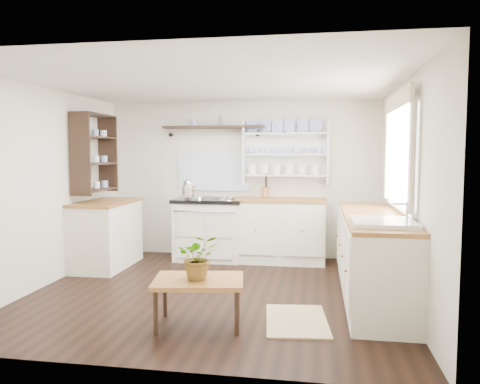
# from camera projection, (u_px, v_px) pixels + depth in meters

# --- Properties ---
(floor) EXTENTS (4.00, 3.80, 0.01)m
(floor) POSITION_uv_depth(u_px,v_px,m) (215.00, 292.00, 5.20)
(floor) COLOR black
(floor) RESTS_ON ground
(wall_back) EXTENTS (4.00, 0.02, 2.30)m
(wall_back) POSITION_uv_depth(u_px,v_px,m) (242.00, 179.00, 6.97)
(wall_back) COLOR silver
(wall_back) RESTS_ON ground
(wall_right) EXTENTS (0.02, 3.80, 2.30)m
(wall_right) POSITION_uv_depth(u_px,v_px,m) (406.00, 192.00, 4.77)
(wall_right) COLOR silver
(wall_right) RESTS_ON ground
(wall_left) EXTENTS (0.02, 3.80, 2.30)m
(wall_left) POSITION_uv_depth(u_px,v_px,m) (46.00, 187.00, 5.42)
(wall_left) COLOR silver
(wall_left) RESTS_ON ground
(ceiling) EXTENTS (4.00, 3.80, 0.01)m
(ceiling) POSITION_uv_depth(u_px,v_px,m) (214.00, 82.00, 5.00)
(ceiling) COLOR white
(ceiling) RESTS_ON wall_back
(window) EXTENTS (0.08, 1.55, 1.22)m
(window) POSITION_uv_depth(u_px,v_px,m) (399.00, 151.00, 4.90)
(window) COLOR white
(window) RESTS_ON wall_right
(aga_cooker) EXTENTS (0.99, 0.69, 0.92)m
(aga_cooker) POSITION_uv_depth(u_px,v_px,m) (210.00, 228.00, 6.77)
(aga_cooker) COLOR #EFE5CF
(aga_cooker) RESTS_ON floor
(back_cabinets) EXTENTS (1.27, 0.63, 0.90)m
(back_cabinets) POSITION_uv_depth(u_px,v_px,m) (280.00, 229.00, 6.63)
(back_cabinets) COLOR #EDE4CC
(back_cabinets) RESTS_ON floor
(right_cabinets) EXTENTS (0.62, 2.43, 0.90)m
(right_cabinets) POSITION_uv_depth(u_px,v_px,m) (373.00, 255.00, 4.98)
(right_cabinets) COLOR #EDE4CC
(right_cabinets) RESTS_ON floor
(belfast_sink) EXTENTS (0.55, 0.60, 0.45)m
(belfast_sink) POSITION_uv_depth(u_px,v_px,m) (383.00, 236.00, 4.21)
(belfast_sink) COLOR white
(belfast_sink) RESTS_ON right_cabinets
(left_cabinets) EXTENTS (0.62, 1.13, 0.90)m
(left_cabinets) POSITION_uv_depth(u_px,v_px,m) (106.00, 233.00, 6.32)
(left_cabinets) COLOR #EDE4CC
(left_cabinets) RESTS_ON floor
(plate_rack) EXTENTS (1.20, 0.22, 0.90)m
(plate_rack) POSITION_uv_depth(u_px,v_px,m) (286.00, 152.00, 6.79)
(plate_rack) COLOR white
(plate_rack) RESTS_ON wall_back
(high_shelf) EXTENTS (1.50, 0.29, 0.16)m
(high_shelf) POSITION_uv_depth(u_px,v_px,m) (214.00, 128.00, 6.85)
(high_shelf) COLOR black
(high_shelf) RESTS_ON wall_back
(left_shelving) EXTENTS (0.28, 0.80, 1.05)m
(left_shelving) POSITION_uv_depth(u_px,v_px,m) (95.00, 152.00, 6.25)
(left_shelving) COLOR black
(left_shelving) RESTS_ON wall_left
(kettle) EXTENTS (0.19, 0.19, 0.23)m
(kettle) POSITION_uv_depth(u_px,v_px,m) (188.00, 188.00, 6.65)
(kettle) COLOR silver
(kettle) RESTS_ON aga_cooker
(utensil_crock) EXTENTS (0.12, 0.12, 0.14)m
(utensil_crock) POSITION_uv_depth(u_px,v_px,m) (265.00, 192.00, 6.70)
(utensil_crock) COLOR #925A35
(utensil_crock) RESTS_ON back_cabinets
(center_table) EXTENTS (0.86, 0.68, 0.43)m
(center_table) POSITION_uv_depth(u_px,v_px,m) (199.00, 284.00, 4.16)
(center_table) COLOR brown
(center_table) RESTS_ON floor
(potted_plant) EXTENTS (0.44, 0.41, 0.40)m
(potted_plant) POSITION_uv_depth(u_px,v_px,m) (198.00, 257.00, 4.14)
(potted_plant) COLOR #3F7233
(potted_plant) RESTS_ON center_table
(floor_rug) EXTENTS (0.64, 0.90, 0.02)m
(floor_rug) POSITION_uv_depth(u_px,v_px,m) (297.00, 321.00, 4.29)
(floor_rug) COLOR #A1885D
(floor_rug) RESTS_ON floor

